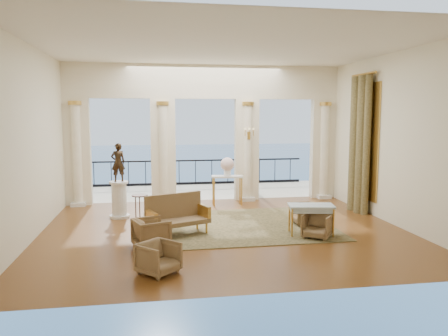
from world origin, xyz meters
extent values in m
plane|color=#432710|center=(0.00, 0.00, 0.00)|extent=(9.00, 9.00, 0.00)
plane|color=white|center=(0.00, -4.00, 2.25)|extent=(9.00, 0.00, 9.00)
plane|color=white|center=(-4.50, 0.00, 2.25)|extent=(0.00, 8.00, 8.00)
plane|color=white|center=(4.50, 0.00, 2.25)|extent=(0.00, 8.00, 8.00)
plane|color=white|center=(0.00, 0.00, 4.50)|extent=(9.00, 9.00, 0.00)
cube|color=beige|center=(0.00, 3.85, 3.95)|extent=(9.00, 0.30, 1.10)
cube|color=beige|center=(-4.10, 3.85, 1.70)|extent=(0.80, 0.30, 3.40)
cylinder|color=beige|center=(-4.10, 3.67, 1.60)|extent=(0.28, 0.28, 3.20)
cylinder|color=gold|center=(-4.10, 3.67, 3.25)|extent=(0.40, 0.40, 0.12)
cube|color=silver|center=(-4.10, 3.67, 0.06)|extent=(0.45, 0.45, 0.12)
cube|color=beige|center=(-1.40, 3.85, 1.70)|extent=(0.80, 0.30, 3.40)
cylinder|color=beige|center=(-1.40, 3.67, 1.60)|extent=(0.28, 0.28, 3.20)
cylinder|color=gold|center=(-1.40, 3.67, 3.25)|extent=(0.40, 0.40, 0.12)
cube|color=silver|center=(-1.40, 3.67, 0.06)|extent=(0.45, 0.45, 0.12)
cube|color=beige|center=(1.40, 3.85, 1.70)|extent=(0.80, 0.30, 3.40)
cylinder|color=beige|center=(1.40, 3.67, 1.60)|extent=(0.28, 0.28, 3.20)
cylinder|color=gold|center=(1.40, 3.67, 3.25)|extent=(0.40, 0.40, 0.12)
cube|color=silver|center=(1.40, 3.67, 0.06)|extent=(0.45, 0.45, 0.12)
cube|color=beige|center=(4.10, 3.85, 1.70)|extent=(0.80, 0.30, 3.40)
cylinder|color=beige|center=(4.10, 3.67, 1.60)|extent=(0.28, 0.28, 3.20)
cylinder|color=gold|center=(4.10, 3.67, 3.25)|extent=(0.40, 0.40, 0.12)
cube|color=silver|center=(4.10, 3.67, 0.06)|extent=(0.45, 0.45, 0.12)
cube|color=beige|center=(0.00, 5.80, -0.05)|extent=(10.00, 3.60, 0.10)
cube|color=black|center=(0.00, 7.40, 1.00)|extent=(9.00, 0.06, 0.06)
cube|color=black|center=(0.00, 7.40, 0.05)|extent=(9.00, 0.06, 0.10)
cylinder|color=black|center=(0.00, 7.40, 0.50)|extent=(0.03, 0.03, 1.00)
cylinder|color=black|center=(-4.10, 7.40, 0.50)|extent=(0.03, 0.03, 1.00)
cylinder|color=black|center=(4.10, 7.40, 0.50)|extent=(0.03, 0.03, 1.00)
cylinder|color=#4C3823|center=(2.00, 6.60, 2.10)|extent=(0.20, 0.20, 4.20)
plane|color=navy|center=(0.00, 60.00, -6.00)|extent=(160.00, 160.00, 0.00)
cylinder|color=#483F20|center=(4.30, 1.05, 2.00)|extent=(0.26, 0.26, 4.00)
cylinder|color=#483F20|center=(4.26, 1.50, 2.00)|extent=(0.32, 0.32, 4.00)
cylinder|color=#483F20|center=(4.30, 1.95, 2.00)|extent=(0.26, 0.26, 4.00)
cylinder|color=gold|center=(4.35, 1.50, 4.05)|extent=(0.08, 1.40, 0.08)
cube|color=gold|center=(4.47, 1.50, 2.10)|extent=(0.04, 1.60, 3.40)
cube|color=gold|center=(1.40, 3.53, 2.20)|extent=(0.10, 0.04, 0.25)
cylinder|color=gold|center=(1.26, 3.45, 2.30)|extent=(0.02, 0.02, 0.22)
cylinder|color=gold|center=(1.40, 3.45, 2.30)|extent=(0.02, 0.02, 0.22)
cylinder|color=gold|center=(1.54, 3.45, 2.30)|extent=(0.02, 0.02, 0.22)
cube|color=#282D17|center=(0.40, 0.36, 0.01)|extent=(4.87, 3.81, 0.02)
imported|color=#3F2F1B|center=(-1.67, -2.80, 0.32)|extent=(0.86, 0.86, 0.65)
imported|color=#3F2F1B|center=(2.04, -1.04, 0.32)|extent=(0.85, 0.84, 0.64)
imported|color=#3F2F1B|center=(2.21, 0.25, 0.32)|extent=(0.59, 0.63, 0.63)
imported|color=#3F2F1B|center=(-1.80, -1.20, 0.36)|extent=(0.85, 0.88, 0.72)
cube|color=#3F2F1B|center=(-1.16, -0.30, 0.33)|extent=(1.59, 1.12, 0.11)
cube|color=#3F2F1B|center=(-1.27, -0.03, 0.68)|extent=(1.40, 0.64, 0.60)
cube|color=gold|center=(-1.80, -0.56, 0.52)|extent=(0.31, 0.59, 0.28)
cube|color=gold|center=(-0.52, -0.03, 0.52)|extent=(0.31, 0.59, 0.28)
cylinder|color=gold|center=(-1.65, -0.76, 0.14)|extent=(0.05, 0.05, 0.27)
cylinder|color=gold|center=(-0.48, -0.28, 0.14)|extent=(0.05, 0.05, 0.27)
cylinder|color=gold|center=(-1.84, -0.31, 0.14)|extent=(0.05, 0.05, 0.27)
cylinder|color=gold|center=(-0.66, 0.17, 0.14)|extent=(0.05, 0.05, 0.27)
cube|color=#9BB7C6|center=(2.00, -0.75, 0.71)|extent=(1.16, 0.76, 0.05)
cylinder|color=gold|center=(1.48, -0.91, 0.34)|extent=(0.04, 0.04, 0.69)
cylinder|color=gold|center=(2.43, -1.08, 0.34)|extent=(0.04, 0.04, 0.69)
cylinder|color=gold|center=(1.56, -0.43, 0.34)|extent=(0.04, 0.04, 0.69)
cylinder|color=gold|center=(2.52, -0.60, 0.34)|extent=(0.04, 0.04, 0.69)
cylinder|color=silver|center=(-2.70, 1.80, 0.04)|extent=(0.56, 0.56, 0.08)
cylinder|color=silver|center=(-2.70, 1.80, 0.52)|extent=(0.41, 0.41, 0.90)
cylinder|color=silver|center=(-2.70, 1.80, 1.01)|extent=(0.53, 0.53, 0.06)
imported|color=black|center=(-2.70, 1.80, 1.57)|extent=(0.45, 0.36, 1.07)
cube|color=silver|center=(0.60, 3.05, 0.92)|extent=(1.04, 0.51, 0.06)
cylinder|color=gold|center=(0.14, 2.97, 0.45)|extent=(0.05, 0.05, 0.89)
cylinder|color=gold|center=(1.02, 2.86, 0.45)|extent=(0.05, 0.05, 0.89)
cylinder|color=gold|center=(0.18, 3.24, 0.45)|extent=(0.05, 0.05, 0.89)
cylinder|color=gold|center=(1.06, 3.13, 0.45)|extent=(0.05, 0.05, 0.89)
cylinder|color=white|center=(0.60, 3.05, 1.09)|extent=(0.22, 0.22, 0.28)
sphere|color=#D69CA1|center=(0.60, 3.05, 1.31)|extent=(0.44, 0.44, 0.44)
cylinder|color=black|center=(-2.11, 1.40, 0.69)|extent=(0.43, 0.43, 0.03)
cylinder|color=black|center=(-1.99, 1.47, 0.34)|extent=(0.03, 0.03, 0.68)
cylinder|color=black|center=(-2.23, 1.48, 0.34)|extent=(0.03, 0.03, 0.68)
cylinder|color=black|center=(-2.12, 1.27, 0.34)|extent=(0.03, 0.03, 0.68)
camera|label=1|loc=(-1.73, -10.56, 2.88)|focal=35.00mm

